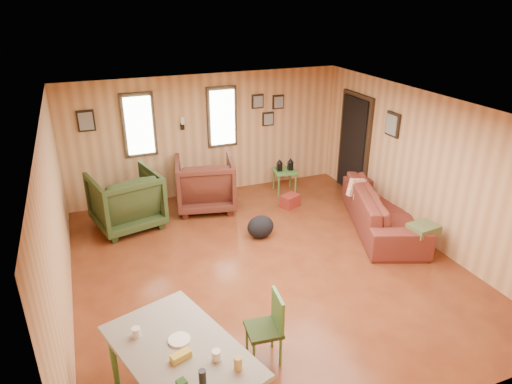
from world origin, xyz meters
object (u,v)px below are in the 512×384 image
sofa (384,203)px  dining_table (181,356)px  recliner_green (126,197)px  end_table (150,196)px  recliner_brown (205,181)px  side_table (285,169)px

sofa → dining_table: bearing=142.5°
dining_table → recliner_green: bearing=72.3°
recliner_green → end_table: recliner_green is taller
end_table → sofa: bearing=-28.0°
recliner_brown → recliner_green: recliner_green is taller
recliner_brown → dining_table: recliner_brown is taller
side_table → dining_table: (-3.19, -4.60, 0.24)m
sofa → dining_table: dining_table is taller
sofa → side_table: (-0.92, 2.05, 0.02)m
recliner_green → side_table: size_ratio=1.54×
end_table → recliner_brown: bearing=-2.7°
end_table → side_table: size_ratio=0.95×
recliner_brown → end_table: recliner_brown is taller
end_table → recliner_green: bearing=-147.7°
recliner_brown → side_table: 1.72m
sofa → recliner_green: 4.45m
recliner_green → sofa: bearing=144.5°
sofa → end_table: bearing=82.9°
dining_table → sofa: bearing=13.9°
recliner_brown → side_table: size_ratio=1.52×
sofa → end_table: sofa is taller
recliner_green → dining_table: size_ratio=0.62×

